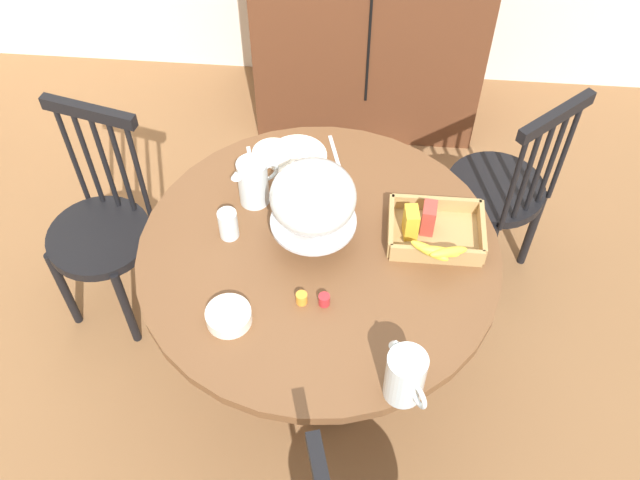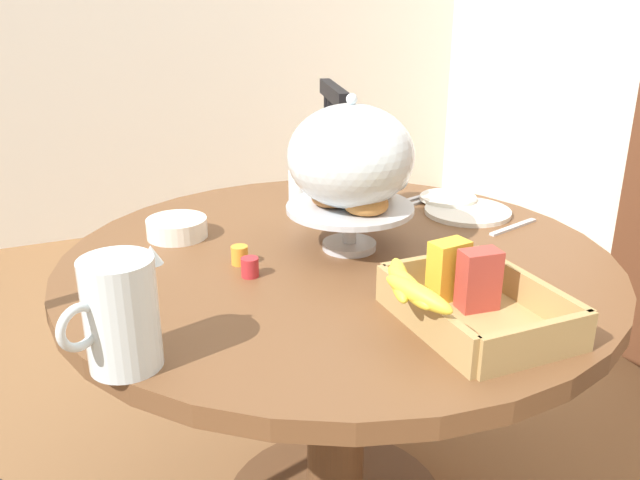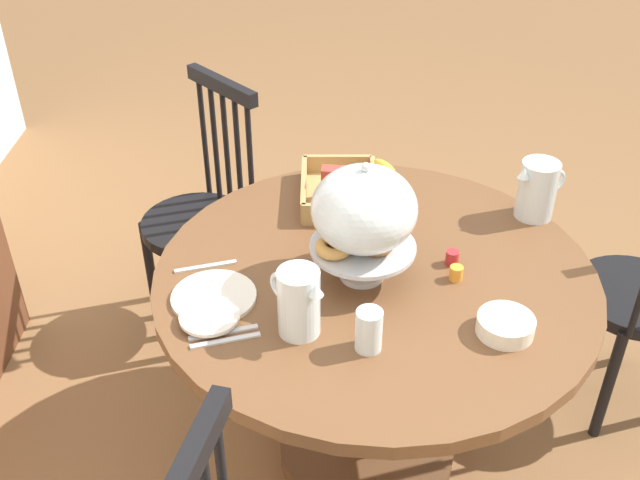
{
  "view_description": "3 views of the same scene",
  "coord_description": "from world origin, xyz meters",
  "px_view_note": "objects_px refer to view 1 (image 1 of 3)",
  "views": [
    {
      "loc": [
        0.13,
        -1.55,
        2.6
      ],
      "look_at": [
        0.0,
        -0.09,
        0.79
      ],
      "focal_mm": 40.35,
      "sensor_mm": 36.0,
      "label": 1
    },
    {
      "loc": [
        1.23,
        -0.67,
        1.3
      ],
      "look_at": [
        -0.1,
        -0.09,
        0.74
      ],
      "focal_mm": 37.61,
      "sensor_mm": 36.0,
      "label": 2
    },
    {
      "loc": [
        -1.61,
        0.06,
        1.95
      ],
      "look_at": [
        0.0,
        0.06,
        0.84
      ],
      "focal_mm": 41.67,
      "sensor_mm": 36.0,
      "label": 3
    }
  ],
  "objects_px": {
    "pastry_stand_with_dome": "(313,200)",
    "milk_pitcher": "(254,184)",
    "windsor_chair_by_cabinet": "(500,192)",
    "china_plate_small": "(273,153)",
    "dining_table": "(320,287)",
    "windsor_chair_facing_door": "(102,232)",
    "cereal_bowl": "(229,316)",
    "china_plate_large": "(297,156)",
    "cereal_basket": "(432,232)",
    "orange_juice_pitcher": "(405,378)",
    "drinking_glass": "(228,224)"
  },
  "relations": [
    {
      "from": "windsor_chair_facing_door",
      "to": "china_plate_large",
      "type": "xyz_separation_m",
      "value": [
        0.75,
        0.18,
        0.29
      ]
    },
    {
      "from": "windsor_chair_facing_door",
      "to": "orange_juice_pitcher",
      "type": "height_order",
      "value": "windsor_chair_facing_door"
    },
    {
      "from": "pastry_stand_with_dome",
      "to": "windsor_chair_facing_door",
      "type": "bearing_deg",
      "value": 166.64
    },
    {
      "from": "windsor_chair_facing_door",
      "to": "milk_pitcher",
      "type": "xyz_separation_m",
      "value": [
        0.62,
        -0.04,
        0.37
      ]
    },
    {
      "from": "windsor_chair_by_cabinet",
      "to": "china_plate_small",
      "type": "bearing_deg",
      "value": -169.65
    },
    {
      "from": "windsor_chair_by_cabinet",
      "to": "cereal_basket",
      "type": "relative_size",
      "value": 3.09
    },
    {
      "from": "china_plate_large",
      "to": "cereal_basket",
      "type": "bearing_deg",
      "value": -35.8
    },
    {
      "from": "windsor_chair_by_cabinet",
      "to": "milk_pitcher",
      "type": "xyz_separation_m",
      "value": [
        -0.93,
        -0.38,
        0.37
      ]
    },
    {
      "from": "windsor_chair_by_cabinet",
      "to": "orange_juice_pitcher",
      "type": "distance_m",
      "value": 1.21
    },
    {
      "from": "dining_table",
      "to": "milk_pitcher",
      "type": "relative_size",
      "value": 6.73
    },
    {
      "from": "milk_pitcher",
      "to": "china_plate_large",
      "type": "relative_size",
      "value": 0.81
    },
    {
      "from": "pastry_stand_with_dome",
      "to": "china_plate_large",
      "type": "bearing_deg",
      "value": 104.03
    },
    {
      "from": "milk_pitcher",
      "to": "cereal_bowl",
      "type": "bearing_deg",
      "value": -90.88
    },
    {
      "from": "milk_pitcher",
      "to": "windsor_chair_by_cabinet",
      "type": "bearing_deg",
      "value": 22.53
    },
    {
      "from": "windsor_chair_by_cabinet",
      "to": "cereal_basket",
      "type": "bearing_deg",
      "value": -121.88
    },
    {
      "from": "dining_table",
      "to": "china_plate_small",
      "type": "relative_size",
      "value": 8.0
    },
    {
      "from": "dining_table",
      "to": "windsor_chair_facing_door",
      "type": "xyz_separation_m",
      "value": [
        -0.87,
        0.24,
        -0.07
      ]
    },
    {
      "from": "windsor_chair_by_cabinet",
      "to": "china_plate_large",
      "type": "xyz_separation_m",
      "value": [
        -0.8,
        -0.16,
        0.29
      ]
    },
    {
      "from": "windsor_chair_by_cabinet",
      "to": "milk_pitcher",
      "type": "bearing_deg",
      "value": -157.47
    },
    {
      "from": "pastry_stand_with_dome",
      "to": "orange_juice_pitcher",
      "type": "height_order",
      "value": "pastry_stand_with_dome"
    },
    {
      "from": "milk_pitcher",
      "to": "drinking_glass",
      "type": "bearing_deg",
      "value": -110.6
    },
    {
      "from": "china_plate_small",
      "to": "cereal_bowl",
      "type": "height_order",
      "value": "cereal_bowl"
    },
    {
      "from": "windsor_chair_by_cabinet",
      "to": "drinking_glass",
      "type": "height_order",
      "value": "windsor_chair_by_cabinet"
    },
    {
      "from": "windsor_chair_facing_door",
      "to": "orange_juice_pitcher",
      "type": "relative_size",
      "value": 5.41
    },
    {
      "from": "drinking_glass",
      "to": "dining_table",
      "type": "bearing_deg",
      "value": -6.8
    },
    {
      "from": "windsor_chair_by_cabinet",
      "to": "china_plate_large",
      "type": "relative_size",
      "value": 4.43
    },
    {
      "from": "windsor_chair_facing_door",
      "to": "cereal_bowl",
      "type": "distance_m",
      "value": 0.87
    },
    {
      "from": "milk_pitcher",
      "to": "china_plate_small",
      "type": "distance_m",
      "value": 0.23
    },
    {
      "from": "pastry_stand_with_dome",
      "to": "milk_pitcher",
      "type": "bearing_deg",
      "value": 143.63
    },
    {
      "from": "china_plate_small",
      "to": "china_plate_large",
      "type": "bearing_deg",
      "value": 0.41
    },
    {
      "from": "orange_juice_pitcher",
      "to": "cereal_bowl",
      "type": "bearing_deg",
      "value": 159.83
    },
    {
      "from": "pastry_stand_with_dome",
      "to": "china_plate_small",
      "type": "height_order",
      "value": "pastry_stand_with_dome"
    },
    {
      "from": "orange_juice_pitcher",
      "to": "china_plate_large",
      "type": "xyz_separation_m",
      "value": [
        -0.4,
        0.92,
        -0.08
      ]
    },
    {
      "from": "pastry_stand_with_dome",
      "to": "milk_pitcher",
      "type": "distance_m",
      "value": 0.3
    },
    {
      "from": "milk_pitcher",
      "to": "cereal_basket",
      "type": "distance_m",
      "value": 0.62
    },
    {
      "from": "windsor_chair_facing_door",
      "to": "drinking_glass",
      "type": "distance_m",
      "value": 0.69
    },
    {
      "from": "pastry_stand_with_dome",
      "to": "drinking_glass",
      "type": "height_order",
      "value": "pastry_stand_with_dome"
    },
    {
      "from": "cereal_basket",
      "to": "china_plate_small",
      "type": "distance_m",
      "value": 0.67
    },
    {
      "from": "cereal_bowl",
      "to": "drinking_glass",
      "type": "xyz_separation_m",
      "value": [
        -0.05,
        0.33,
        0.03
      ]
    },
    {
      "from": "dining_table",
      "to": "china_plate_small",
      "type": "height_order",
      "value": "china_plate_small"
    },
    {
      "from": "windsor_chair_by_cabinet",
      "to": "china_plate_small",
      "type": "height_order",
      "value": "windsor_chair_by_cabinet"
    },
    {
      "from": "cereal_bowl",
      "to": "cereal_basket",
      "type": "bearing_deg",
      "value": 31.01
    },
    {
      "from": "china_plate_small",
      "to": "cereal_bowl",
      "type": "distance_m",
      "value": 0.72
    },
    {
      "from": "dining_table",
      "to": "cereal_bowl",
      "type": "relative_size",
      "value": 8.57
    },
    {
      "from": "cereal_basket",
      "to": "orange_juice_pitcher",
      "type": "bearing_deg",
      "value": -98.78
    },
    {
      "from": "windsor_chair_facing_door",
      "to": "milk_pitcher",
      "type": "bearing_deg",
      "value": -3.54
    },
    {
      "from": "pastry_stand_with_dome",
      "to": "china_plate_small",
      "type": "xyz_separation_m",
      "value": [
        -0.19,
        0.38,
        -0.18
      ]
    },
    {
      "from": "pastry_stand_with_dome",
      "to": "orange_juice_pitcher",
      "type": "bearing_deg",
      "value": -60.38
    },
    {
      "from": "orange_juice_pitcher",
      "to": "cereal_basket",
      "type": "bearing_deg",
      "value": 81.22
    },
    {
      "from": "windsor_chair_by_cabinet",
      "to": "windsor_chair_facing_door",
      "type": "relative_size",
      "value": 1.0
    }
  ]
}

